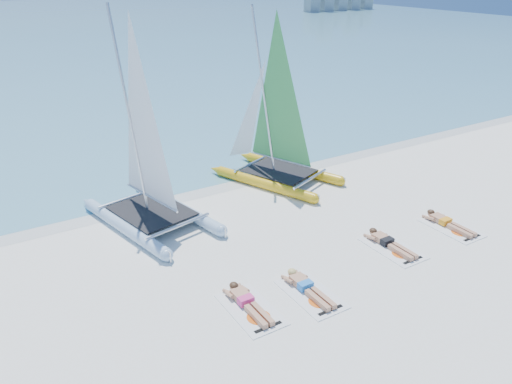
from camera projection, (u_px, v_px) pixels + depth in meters
ground at (288, 259)px, 13.70m from camera, size 140.00×140.00×0.00m
sea at (1, 29)px, 62.56m from camera, size 140.00×115.00×0.01m
wet_sand_strip at (201, 189)px, 17.96m from camera, size 140.00×1.40×0.01m
catamaran_blue at (145, 163)px, 14.88m from camera, size 3.31×5.24×6.63m
catamaran_yellow at (269, 127)px, 18.10m from camera, size 3.81×5.16×6.37m
towel_a at (251, 309)px, 11.68m from camera, size 1.00×1.85×0.02m
sunbather_a at (247, 301)px, 11.78m from camera, size 0.37×1.73×0.26m
towel_b at (311, 294)px, 12.22m from camera, size 1.00×1.85×0.02m
sunbather_b at (306, 286)px, 12.32m from camera, size 0.37×1.73×0.26m
towel_c at (393, 248)px, 14.18m from camera, size 1.00×1.85×0.02m
sunbather_c at (388, 242)px, 14.29m from camera, size 0.37×1.73×0.26m
towel_d at (451, 228)px, 15.30m from camera, size 1.00×1.85×0.02m
sunbather_d at (446, 222)px, 15.40m from camera, size 0.37×1.73×0.26m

